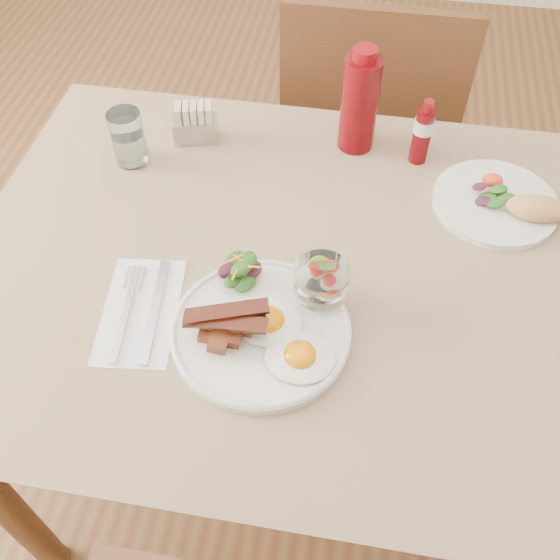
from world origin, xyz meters
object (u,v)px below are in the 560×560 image
(fruit_cup, at_px, (322,280))
(hot_sauce_bottle, at_px, (423,133))
(sugar_caddy, at_px, (195,125))
(water_glass, at_px, (129,140))
(second_plate, at_px, (506,203))
(chair_far, at_px, (366,135))
(ketchup_bottle, at_px, (360,103))
(table, at_px, (344,302))
(main_plate, at_px, (261,332))

(fruit_cup, bearing_deg, hot_sauce_bottle, 69.73)
(sugar_caddy, distance_m, water_glass, 0.14)
(hot_sauce_bottle, xyz_separation_m, water_glass, (-0.55, -0.09, -0.02))
(sugar_caddy, bearing_deg, fruit_cup, -64.41)
(second_plate, bearing_deg, chair_far, 119.50)
(ketchup_bottle, height_order, water_glass, ketchup_bottle)
(sugar_caddy, bearing_deg, hot_sauce_bottle, -11.64)
(ketchup_bottle, xyz_separation_m, water_glass, (-0.43, -0.12, -0.05))
(hot_sauce_bottle, bearing_deg, sugar_caddy, -178.74)
(chair_far, relative_size, ketchup_bottle, 4.39)
(chair_far, xyz_separation_m, sugar_caddy, (-0.34, -0.37, 0.26))
(second_plate, distance_m, sugar_caddy, 0.62)
(table, distance_m, hot_sauce_bottle, 0.36)
(chair_far, height_order, hot_sauce_bottle, chair_far)
(table, relative_size, ketchup_bottle, 6.27)
(main_plate, height_order, sugar_caddy, sugar_caddy)
(fruit_cup, bearing_deg, main_plate, -139.12)
(table, height_order, fruit_cup, fruit_cup)
(table, distance_m, sugar_caddy, 0.47)
(main_plate, bearing_deg, fruit_cup, 40.88)
(chair_far, bearing_deg, water_glass, -134.83)
(hot_sauce_bottle, bearing_deg, table, -108.75)
(main_plate, distance_m, second_plate, 0.52)
(chair_far, bearing_deg, main_plate, -98.49)
(second_plate, distance_m, hot_sauce_bottle, 0.20)
(fruit_cup, bearing_deg, ketchup_bottle, 87.51)
(table, xyz_separation_m, main_plate, (-0.12, -0.15, 0.10))
(main_plate, height_order, fruit_cup, fruit_cup)
(main_plate, relative_size, ketchup_bottle, 1.32)
(table, height_order, sugar_caddy, sugar_caddy)
(second_plate, bearing_deg, fruit_cup, -137.92)
(fruit_cup, height_order, hot_sauce_bottle, hot_sauce_bottle)
(main_plate, bearing_deg, second_plate, 41.83)
(second_plate, distance_m, water_glass, 0.71)
(second_plate, bearing_deg, sugar_caddy, 170.31)
(main_plate, relative_size, hot_sauce_bottle, 2.06)
(second_plate, relative_size, water_glass, 2.17)
(chair_far, height_order, ketchup_bottle, ketchup_bottle)
(ketchup_bottle, distance_m, sugar_caddy, 0.33)
(hot_sauce_bottle, distance_m, sugar_caddy, 0.45)
(chair_far, relative_size, sugar_caddy, 9.60)
(second_plate, bearing_deg, ketchup_bottle, 153.94)
(fruit_cup, bearing_deg, sugar_caddy, 128.49)
(main_plate, distance_m, ketchup_bottle, 0.51)
(chair_far, distance_m, fruit_cup, 0.80)
(sugar_caddy, relative_size, water_glass, 0.89)
(hot_sauce_bottle, bearing_deg, water_glass, -170.29)
(table, bearing_deg, chair_far, 90.00)
(chair_far, bearing_deg, ketchup_bottle, -93.66)
(sugar_caddy, bearing_deg, main_plate, -77.03)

